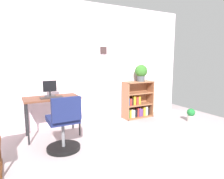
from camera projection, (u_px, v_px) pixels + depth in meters
The scene contains 9 objects.
ground_plane at pixel (140, 170), 2.56m from camera, with size 6.24×6.24×0.00m, color #A9989A.
wall_back at pixel (82, 65), 4.23m from camera, with size 5.20×0.12×2.57m.
desk at pixel (52, 101), 3.57m from camera, with size 0.96×0.51×0.73m.
monitor at pixel (50, 89), 3.63m from camera, with size 0.24×0.20×0.29m.
keyboard at pixel (52, 97), 3.48m from camera, with size 0.38×0.14×0.02m, color #2D2624.
office_chair at pixel (64, 127), 3.01m from camera, with size 0.52×0.55×0.88m.
bookshelf_low at pixel (137, 102), 4.80m from camera, with size 0.74×0.30×0.88m.
potted_plant_on_shelf at pixel (141, 72), 4.69m from camera, with size 0.29×0.29×0.39m.
potted_plant_floor at pixel (191, 114), 4.48m from camera, with size 0.18×0.18×0.30m.
Camera 1 is at (-1.44, -1.91, 1.41)m, focal length 31.85 mm.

